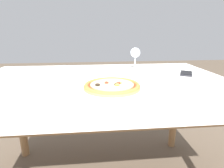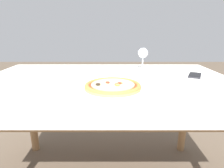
% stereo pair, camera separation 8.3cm
% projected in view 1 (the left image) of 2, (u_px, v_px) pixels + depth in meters
% --- Properties ---
extents(dining_table, '(1.49, 1.03, 0.73)m').
position_uv_depth(dining_table, '(103.00, 94.00, 1.06)').
color(dining_table, '#997047').
rests_on(dining_table, ground_plane).
extents(pizza_plate, '(0.30, 0.30, 0.04)m').
position_uv_depth(pizza_plate, '(112.00, 87.00, 0.89)').
color(pizza_plate, white).
rests_on(pizza_plate, dining_table).
extents(fork, '(0.06, 0.17, 0.00)m').
position_uv_depth(fork, '(24.00, 83.00, 1.00)').
color(fork, silver).
rests_on(fork, dining_table).
extents(wine_glass_far_left, '(0.07, 0.07, 0.16)m').
position_uv_depth(wine_glass_far_left, '(135.00, 54.00, 1.32)').
color(wine_glass_far_left, silver).
rests_on(wine_glass_far_left, dining_table).
extents(cell_phone, '(0.13, 0.16, 0.01)m').
position_uv_depth(cell_phone, '(186.00, 73.00, 1.21)').
color(cell_phone, '#232328').
rests_on(cell_phone, dining_table).
extents(napkin_folded, '(0.16, 0.13, 0.01)m').
position_uv_depth(napkin_folded, '(200.00, 90.00, 0.87)').
color(napkin_folded, silver).
rests_on(napkin_folded, dining_table).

